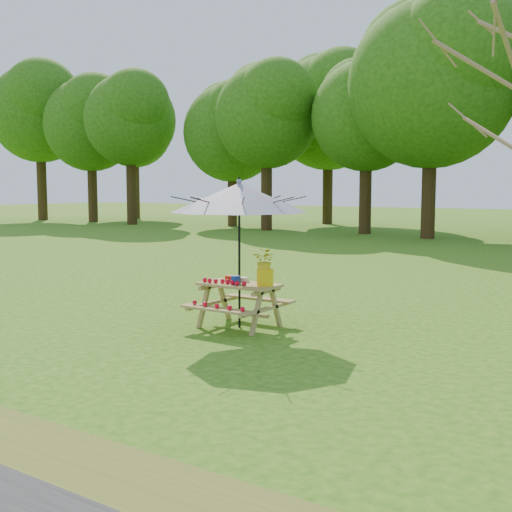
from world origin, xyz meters
The scene contains 6 objects.
treeline centered at (0.00, 22.00, 8.00)m, with size 60.00×12.00×16.00m, color #23540E, non-canonical shape.
picnic_table centered at (4.84, 1.96, 0.33)m, with size 1.20×1.32×0.67m.
patio_umbrella centered at (4.84, 1.96, 1.95)m, with size 2.22×2.22×2.25m.
produce_bins centered at (4.78, 1.96, 0.72)m, with size 0.32×0.41×0.13m.
tomatoes_row centered at (4.69, 1.78, 0.71)m, with size 0.77×0.13×0.07m, color red, non-canonical shape.
flower_bucket centered at (5.29, 1.98, 0.97)m, with size 0.35×0.31×0.55m.
Camera 1 is at (10.35, -5.79, 2.10)m, focal length 45.00 mm.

